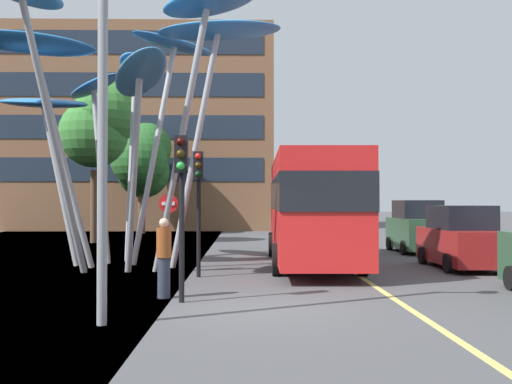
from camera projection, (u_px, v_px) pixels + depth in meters
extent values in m
cube|color=#4C4C4F|center=(263.00, 310.00, 12.53)|extent=(120.00, 240.00, 0.10)
cube|color=#E0D666|center=(407.00, 308.00, 12.59)|extent=(0.16, 144.00, 0.01)
cube|color=red|center=(311.00, 207.00, 20.94)|extent=(2.77, 10.85, 3.29)
cube|color=black|center=(311.00, 194.00, 20.95)|extent=(2.79, 10.96, 1.05)
cube|color=yellow|center=(300.00, 175.00, 26.30)|extent=(1.39, 0.13, 0.36)
cube|color=#B2B2B7|center=(311.00, 156.00, 20.97)|extent=(1.98, 3.82, 0.24)
cylinder|color=black|center=(335.00, 245.00, 24.26)|extent=(0.30, 0.97, 0.96)
cylinder|color=black|center=(272.00, 244.00, 24.27)|extent=(0.30, 0.97, 0.96)
cylinder|color=black|center=(363.00, 260.00, 17.95)|extent=(0.30, 0.97, 0.96)
cylinder|color=black|center=(277.00, 260.00, 17.96)|extent=(0.30, 0.97, 0.96)
cylinder|color=#9EA0A5|center=(195.00, 150.00, 20.07)|extent=(1.75, 0.52, 7.85)
ellipsoid|color=#388EDB|center=(218.00, 31.00, 20.00)|extent=(4.33, 2.21, 0.50)
cylinder|color=#9EA0A5|center=(155.00, 150.00, 21.77)|extent=(1.52, 1.79, 8.09)
ellipsoid|color=#2D7FD1|center=(175.00, 44.00, 22.60)|extent=(3.50, 3.86, 0.40)
cylinder|color=#9EA0A5|center=(131.00, 159.00, 23.36)|extent=(0.28, 2.19, 7.68)
ellipsoid|color=#388EDB|center=(135.00, 66.00, 24.42)|extent=(1.30, 3.58, 0.66)
cylinder|color=#9EA0A5|center=(100.00, 172.00, 22.07)|extent=(1.15, 1.67, 6.55)
ellipsoid|color=#2D7FD1|center=(93.00, 87.00, 22.81)|extent=(3.38, 4.33, 0.78)
cylinder|color=#9EA0A5|center=(60.00, 184.00, 20.85)|extent=(1.47, 0.47, 5.64)
ellipsoid|color=#2D7FD1|center=(43.00, 103.00, 21.00)|extent=(3.48, 2.11, 0.72)
cylinder|color=#9EA0A5|center=(62.00, 157.00, 19.85)|extent=(2.01, 0.89, 7.32)
ellipsoid|color=#2D7FD1|center=(32.00, 44.00, 19.58)|extent=(4.27, 2.78, 0.77)
cylinder|color=#9EA0A5|center=(54.00, 141.00, 17.53)|extent=(1.34, 2.81, 7.95)
cylinder|color=#9EA0A5|center=(134.00, 177.00, 18.25)|extent=(0.86, 1.76, 5.92)
ellipsoid|color=#4CA3E5|center=(140.00, 74.00, 17.55)|extent=(2.71, 4.35, 1.07)
cylinder|color=#9EA0A5|center=(181.00, 143.00, 18.30)|extent=(2.01, 1.96, 7.99)
ellipsoid|color=#2D7FD1|center=(208.00, 2.00, 17.53)|extent=(3.74, 3.69, 0.58)
cylinder|color=black|center=(182.00, 219.00, 13.25)|extent=(0.12, 0.12, 3.61)
cube|color=black|center=(181.00, 154.00, 13.13)|extent=(0.28, 0.24, 0.80)
sphere|color=#390706|center=(181.00, 142.00, 13.01)|extent=(0.18, 0.18, 0.18)
sphere|color=#3A2707|center=(181.00, 154.00, 13.00)|extent=(0.18, 0.18, 0.18)
sphere|color=green|center=(181.00, 166.00, 13.00)|extent=(0.18, 0.18, 0.18)
cylinder|color=black|center=(199.00, 214.00, 17.69)|extent=(0.12, 0.12, 3.64)
cube|color=black|center=(198.00, 165.00, 17.57)|extent=(0.28, 0.24, 0.80)
sphere|color=red|center=(198.00, 156.00, 17.45)|extent=(0.18, 0.18, 0.18)
sphere|color=#3A2707|center=(198.00, 165.00, 17.44)|extent=(0.18, 0.18, 0.18)
sphere|color=black|center=(198.00, 174.00, 17.44)|extent=(0.18, 0.18, 0.18)
cylinder|color=black|center=(512.00, 278.00, 15.02)|extent=(0.20, 0.60, 0.60)
cube|color=maroon|center=(461.00, 246.00, 20.00)|extent=(1.74, 4.36, 1.10)
cube|color=black|center=(461.00, 217.00, 20.02)|extent=(1.60, 2.40, 0.78)
cylinder|color=black|center=(472.00, 255.00, 21.36)|extent=(0.20, 0.60, 0.60)
cylinder|color=black|center=(423.00, 256.00, 21.33)|extent=(0.20, 0.60, 0.60)
cylinder|color=black|center=(505.00, 263.00, 18.66)|extent=(0.20, 0.60, 0.60)
cylinder|color=black|center=(448.00, 263.00, 18.63)|extent=(0.20, 0.60, 0.60)
cube|color=#2D5138|center=(417.00, 233.00, 26.26)|extent=(1.80, 4.05, 1.29)
cube|color=black|center=(417.00, 209.00, 26.28)|extent=(1.66, 2.23, 0.78)
cylinder|color=black|center=(429.00, 243.00, 27.53)|extent=(0.20, 0.60, 0.60)
cylinder|color=black|center=(390.00, 243.00, 27.50)|extent=(0.20, 0.60, 0.60)
cylinder|color=black|center=(448.00, 248.00, 25.02)|extent=(0.20, 0.60, 0.60)
cylinder|color=black|center=(404.00, 248.00, 24.98)|extent=(0.20, 0.60, 0.60)
cylinder|color=gray|center=(103.00, 100.00, 10.85)|extent=(0.18, 0.18, 8.01)
cylinder|color=brown|center=(94.00, 207.00, 32.35)|extent=(0.35, 0.35, 3.85)
sphere|color=#387A33|center=(94.00, 133.00, 31.55)|extent=(3.56, 3.56, 3.56)
sphere|color=#387A33|center=(108.00, 119.00, 32.84)|extent=(2.69, 2.69, 2.69)
sphere|color=#387A33|center=(107.00, 114.00, 31.63)|extent=(3.41, 3.41, 3.41)
cylinder|color=brown|center=(142.00, 209.00, 41.80)|extent=(0.49, 0.49, 3.36)
sphere|color=#286028|center=(140.00, 169.00, 41.56)|extent=(3.27, 3.27, 3.27)
sphere|color=#286028|center=(147.00, 148.00, 42.62)|extent=(3.49, 3.49, 3.49)
sphere|color=#286028|center=(139.00, 160.00, 40.74)|extent=(3.81, 3.81, 3.81)
sphere|color=#286028|center=(144.00, 172.00, 42.36)|extent=(3.63, 3.63, 3.63)
cylinder|color=#2D3342|center=(164.00, 278.00, 13.82)|extent=(0.29, 0.29, 0.92)
cylinder|color=#99471E|center=(164.00, 243.00, 13.83)|extent=(0.34, 0.34, 0.68)
sphere|color=beige|center=(164.00, 223.00, 13.84)|extent=(0.22, 0.22, 0.22)
cylinder|color=gray|center=(168.00, 233.00, 19.00)|extent=(0.08, 0.08, 2.43)
cylinder|color=red|center=(168.00, 204.00, 18.99)|extent=(0.60, 0.03, 0.60)
cube|color=white|center=(168.00, 204.00, 18.96)|extent=(0.40, 0.04, 0.11)
cube|color=brown|center=(119.00, 135.00, 51.85)|extent=(25.76, 13.63, 15.76)
cube|color=#1E2838|center=(100.00, 169.00, 44.96)|extent=(24.21, 0.08, 1.77)
cube|color=#1E2838|center=(100.00, 127.00, 45.01)|extent=(24.21, 0.08, 1.77)
cube|color=#1E2838|center=(100.00, 84.00, 45.06)|extent=(24.21, 0.08, 1.77)
cube|color=#1E2838|center=(100.00, 42.00, 45.11)|extent=(24.21, 0.08, 1.77)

